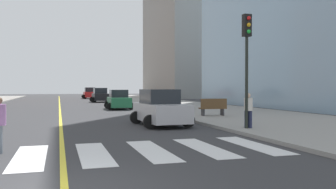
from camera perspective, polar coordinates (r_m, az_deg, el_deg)
The scene contains 11 objects.
sidewalk_kerb_east at distance 29.57m, azimuth 7.44°, elevation -2.62°, with size 10.00×120.00×0.15m, color gray.
crosswalk_paint at distance 11.00m, azimuth -16.61°, elevation -9.33°, with size 13.50×4.00×0.01m.
lane_divider_paint at distance 46.87m, azimuth -17.06°, elevation -1.37°, with size 0.16×80.00×0.01m, color yellow.
parking_garage_concrete at distance 76.17m, azimuth 4.74°, elevation 9.63°, with size 18.00×24.00×26.57m, color gray.
car_silver_nearest at distance 18.67m, azimuth -1.22°, elevation -2.27°, with size 2.79×4.35×1.90m.
car_green_second at distance 33.11m, azimuth -7.91°, elevation -0.90°, with size 2.60×4.08×1.80m.
car_red_third at distance 66.03m, azimuth -12.45°, elevation 0.18°, with size 2.85×4.56×2.04m.
car_black_fourth at distance 49.86m, azimuth -10.83°, elevation -0.15°, with size 2.74×4.39×1.96m.
traffic_light_near_corner at distance 16.50m, azimuth 12.57°, elevation 7.20°, with size 0.36×0.41×5.15m.
park_bench at distance 23.54m, azimuth 7.25°, elevation -2.07°, with size 1.84×0.69×1.12m.
pedestrian_waiting_east at distance 16.63m, azimuth 12.79°, elevation -2.25°, with size 0.39×0.39×1.59m.
Camera 1 is at (-0.10, -6.82, 1.99)m, focal length 37.90 mm.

